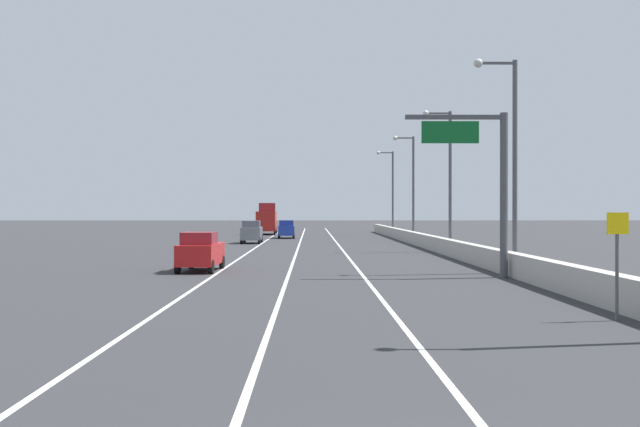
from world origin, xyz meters
TOP-DOWN VIEW (x-y plane):
  - ground_plane at (0.00, 64.00)m, footprint 320.00×320.00m
  - lane_stripe_left at (-5.50, 55.00)m, footprint 0.16×130.00m
  - lane_stripe_center at (-2.00, 55.00)m, footprint 0.16×130.00m
  - lane_stripe_right at (1.50, 55.00)m, footprint 0.16×130.00m
  - jersey_barrier_right at (8.45, 40.00)m, footprint 0.60×120.00m
  - overhead_sign_gantry at (7.10, 26.72)m, footprint 4.68×0.36m
  - speed_advisory_sign at (7.55, 13.49)m, footprint 0.60×0.11m
  - lamp_post_right_second at (8.74, 29.08)m, footprint 2.14×0.44m
  - lamp_post_right_third at (9.08, 47.71)m, footprint 2.14×0.44m
  - lamp_post_right_fourth at (8.92, 66.34)m, footprint 2.14×0.44m
  - lamp_post_right_fifth at (8.94, 84.98)m, footprint 2.14×0.44m
  - car_blue_0 at (-3.67, 75.12)m, footprint 1.94×4.72m
  - car_red_1 at (-6.50, 30.52)m, footprint 1.98×4.35m
  - car_gray_2 at (-6.48, 62.37)m, footprint 1.87×4.13m
  - box_truck at (-6.64, 88.44)m, footprint 2.60×7.94m

SIDE VIEW (x-z plane):
  - ground_plane at x=0.00m, z-range 0.00..0.00m
  - lane_stripe_left at x=-5.50m, z-range 0.00..0.00m
  - lane_stripe_center at x=-2.00m, z-range 0.00..0.00m
  - lane_stripe_right at x=1.50m, z-range 0.00..0.00m
  - jersey_barrier_right at x=8.45m, z-range 0.00..1.10m
  - car_red_1 at x=-6.50m, z-range 0.00..1.97m
  - car_blue_0 at x=-3.67m, z-range 0.00..1.99m
  - car_gray_2 at x=-6.48m, z-range -0.01..2.10m
  - speed_advisory_sign at x=7.55m, z-range 0.26..3.26m
  - box_truck at x=-6.64m, z-range -0.18..3.86m
  - overhead_sign_gantry at x=7.10m, z-range 0.98..8.48m
  - lamp_post_right_second at x=8.74m, z-range 0.75..11.19m
  - lamp_post_right_third at x=9.08m, z-range 0.75..11.19m
  - lamp_post_right_fourth at x=8.92m, z-range 0.75..11.19m
  - lamp_post_right_fifth at x=8.94m, z-range 0.75..11.19m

